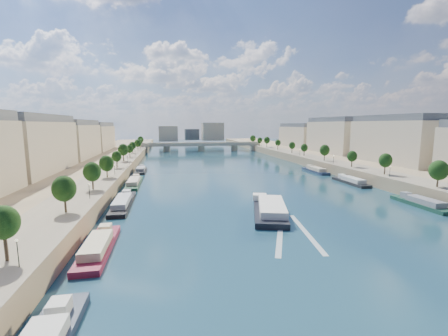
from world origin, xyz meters
name	(u,v)px	position (x,y,z in m)	size (l,w,h in m)	color
ground	(228,172)	(0.00, 100.00, 0.00)	(700.00, 700.00, 0.00)	#0B2734
quay_left	(84,171)	(-72.00, 100.00, 2.50)	(44.00, 520.00, 5.00)	#9E8460
quay_right	(350,164)	(72.00, 100.00, 2.50)	(44.00, 520.00, 5.00)	#9E8460
pave_left	(115,165)	(-57.00, 100.00, 5.05)	(14.00, 520.00, 0.10)	gray
pave_right	(326,160)	(57.00, 100.00, 5.05)	(14.00, 520.00, 0.10)	gray
trees_left	(120,154)	(-55.00, 102.00, 10.48)	(4.80, 268.80, 8.26)	#382B1E
trees_right	(315,149)	(55.00, 110.00, 10.48)	(4.80, 268.80, 8.26)	#382B1E
lamps_left	(122,162)	(-52.50, 90.00, 7.78)	(0.36, 200.36, 4.28)	black
lamps_right	(315,155)	(52.50, 105.00, 7.78)	(0.36, 200.36, 4.28)	black
buildings_left	(61,141)	(-85.00, 112.00, 16.45)	(16.00, 226.00, 23.20)	beige
buildings_right	(359,138)	(85.00, 112.00, 16.45)	(16.00, 226.00, 23.20)	beige
skyline	(195,133)	(3.19, 319.52, 14.66)	(79.00, 42.00, 22.00)	beige
bridge	(201,146)	(0.00, 226.32, 5.08)	(112.00, 12.00, 8.15)	#C1B79E
tour_barge	(269,209)	(-3.05, 24.63, 1.15)	(16.20, 30.76, 4.01)	black
wake	(293,233)	(-3.05, 8.08, 0.02)	(14.58, 25.88, 0.04)	silver
moored_barges_left	(123,203)	(-45.50, 40.28, 0.84)	(5.00, 153.29, 3.60)	#182236
moored_barges_right	(385,192)	(45.50, 38.26, 0.84)	(5.00, 128.87, 3.60)	black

